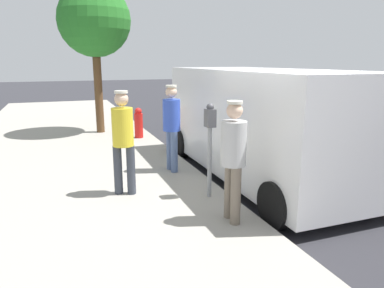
{
  "coord_description": "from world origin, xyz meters",
  "views": [
    {
      "loc": [
        3.53,
        4.72,
        2.31
      ],
      "look_at": [
        1.65,
        -0.34,
        1.05
      ],
      "focal_mm": 33.52,
      "sensor_mm": 36.0,
      "label": 1
    }
  ],
  "objects": [
    {
      "name": "parked_van",
      "position": [
        -0.15,
        -1.3,
        1.15
      ],
      "size": [
        2.13,
        5.21,
        2.15
      ],
      "color": "white",
      "rests_on": "ground"
    },
    {
      "name": "sidewalk_slab",
      "position": [
        3.5,
        0.0,
        0.07
      ],
      "size": [
        5.0,
        32.0,
        0.15
      ],
      "primitive_type": "cube",
      "color": "#9E998E",
      "rests_on": "ground"
    },
    {
      "name": "pedestrian_in_blue",
      "position": [
        1.5,
        -1.9,
        1.13
      ],
      "size": [
        0.34,
        0.36,
        1.7
      ],
      "color": "#4C608C",
      "rests_on": "sidewalk_slab"
    },
    {
      "name": "ground_plane",
      "position": [
        0.0,
        0.0,
        0.0
      ],
      "size": [
        80.0,
        80.0,
        0.0
      ],
      "primitive_type": "plane",
      "color": "#2D2D33"
    },
    {
      "name": "fire_hydrant",
      "position": [
        1.45,
        -5.27,
        0.57
      ],
      "size": [
        0.24,
        0.24,
        0.86
      ],
      "color": "red",
      "rests_on": "sidewalk_slab"
    },
    {
      "name": "pedestrian_in_gray",
      "position": [
        1.41,
        0.6,
        1.1
      ],
      "size": [
        0.34,
        0.36,
        1.66
      ],
      "color": "#726656",
      "rests_on": "sidewalk_slab"
    },
    {
      "name": "street_tree",
      "position": [
        2.39,
        -6.49,
        3.42
      ],
      "size": [
        2.1,
        2.1,
        4.35
      ],
      "color": "brown",
      "rests_on": "sidewalk_slab"
    },
    {
      "name": "pedestrian_in_yellow",
      "position": [
        2.61,
        -0.95,
        1.13
      ],
      "size": [
        0.34,
        0.34,
        1.7
      ],
      "color": "#383D47",
      "rests_on": "sidewalk_slab"
    },
    {
      "name": "parking_meter_near",
      "position": [
        1.35,
        -0.34,
        1.18
      ],
      "size": [
        0.14,
        0.18,
        1.52
      ],
      "color": "gray",
      "rests_on": "sidewalk_slab"
    }
  ]
}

